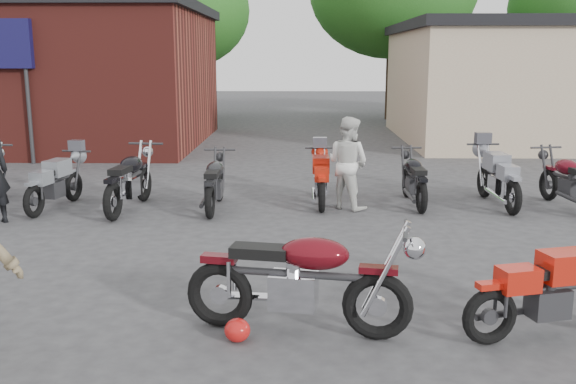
{
  "coord_description": "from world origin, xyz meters",
  "views": [
    {
      "loc": [
        0.13,
        -6.18,
        2.69
      ],
      "look_at": [
        -0.03,
        2.28,
        0.9
      ],
      "focal_mm": 40.0,
      "sensor_mm": 36.0,
      "label": 1
    }
  ],
  "objects_px": {
    "row_bike_3": "(215,180)",
    "row_bike_4": "(321,176)",
    "row_bike_7": "(570,178)",
    "person_light": "(348,163)",
    "sportbike": "(555,287)",
    "row_bike_2": "(129,177)",
    "helmet": "(237,330)",
    "row_bike_5": "(414,176)",
    "row_bike_1": "(55,180)",
    "row_bike_6": "(498,175)",
    "vintage_motorcycle": "(301,273)"
  },
  "relations": [
    {
      "from": "row_bike_5",
      "to": "sportbike",
      "type": "bearing_deg",
      "value": -177.89
    },
    {
      "from": "vintage_motorcycle",
      "to": "helmet",
      "type": "distance_m",
      "value": 0.83
    },
    {
      "from": "helmet",
      "to": "row_bike_2",
      "type": "xyz_separation_m",
      "value": [
        -2.43,
        5.38,
        0.49
      ]
    },
    {
      "from": "row_bike_1",
      "to": "row_bike_6",
      "type": "relative_size",
      "value": 0.91
    },
    {
      "from": "helmet",
      "to": "row_bike_3",
      "type": "bearing_deg",
      "value": 99.62
    },
    {
      "from": "row_bike_3",
      "to": "row_bike_5",
      "type": "height_order",
      "value": "row_bike_3"
    },
    {
      "from": "row_bike_5",
      "to": "row_bike_1",
      "type": "bearing_deg",
      "value": 92.4
    },
    {
      "from": "row_bike_3",
      "to": "row_bike_4",
      "type": "bearing_deg",
      "value": -76.73
    },
    {
      "from": "row_bike_2",
      "to": "row_bike_6",
      "type": "distance_m",
      "value": 6.67
    },
    {
      "from": "helmet",
      "to": "row_bike_5",
      "type": "distance_m",
      "value": 6.49
    },
    {
      "from": "helmet",
      "to": "person_light",
      "type": "distance_m",
      "value": 5.81
    },
    {
      "from": "sportbike",
      "to": "person_light",
      "type": "relative_size",
      "value": 1.08
    },
    {
      "from": "row_bike_1",
      "to": "row_bike_6",
      "type": "xyz_separation_m",
      "value": [
        8.01,
        0.4,
        0.05
      ]
    },
    {
      "from": "sportbike",
      "to": "row_bike_7",
      "type": "xyz_separation_m",
      "value": [
        2.37,
        5.47,
        0.04
      ]
    },
    {
      "from": "row_bike_2",
      "to": "row_bike_3",
      "type": "distance_m",
      "value": 1.51
    },
    {
      "from": "person_light",
      "to": "row_bike_3",
      "type": "relative_size",
      "value": 0.89
    },
    {
      "from": "row_bike_5",
      "to": "row_bike_7",
      "type": "height_order",
      "value": "row_bike_7"
    },
    {
      "from": "sportbike",
      "to": "row_bike_2",
      "type": "xyz_separation_m",
      "value": [
        -5.49,
        5.21,
        0.09
      ]
    },
    {
      "from": "row_bike_1",
      "to": "person_light",
      "type": "bearing_deg",
      "value": -78.85
    },
    {
      "from": "sportbike",
      "to": "row_bike_4",
      "type": "bearing_deg",
      "value": 94.9
    },
    {
      "from": "row_bike_2",
      "to": "row_bike_5",
      "type": "xyz_separation_m",
      "value": [
        5.13,
        0.52,
        -0.07
      ]
    },
    {
      "from": "helmet",
      "to": "row_bike_4",
      "type": "distance_m",
      "value": 6.02
    },
    {
      "from": "sportbike",
      "to": "row_bike_3",
      "type": "bearing_deg",
      "value": 112.01
    },
    {
      "from": "row_bike_3",
      "to": "row_bike_4",
      "type": "height_order",
      "value": "row_bike_3"
    },
    {
      "from": "vintage_motorcycle",
      "to": "row_bike_5",
      "type": "bearing_deg",
      "value": 80.12
    },
    {
      "from": "sportbike",
      "to": "row_bike_2",
      "type": "relative_size",
      "value": 0.86
    },
    {
      "from": "row_bike_4",
      "to": "row_bike_7",
      "type": "xyz_separation_m",
      "value": [
        4.45,
        -0.29,
        0.03
      ]
    },
    {
      "from": "helmet",
      "to": "row_bike_6",
      "type": "height_order",
      "value": "row_bike_6"
    },
    {
      "from": "row_bike_7",
      "to": "helmet",
      "type": "bearing_deg",
      "value": 127.25
    },
    {
      "from": "vintage_motorcycle",
      "to": "sportbike",
      "type": "height_order",
      "value": "vintage_motorcycle"
    },
    {
      "from": "row_bike_4",
      "to": "person_light",
      "type": "bearing_deg",
      "value": -126.02
    },
    {
      "from": "vintage_motorcycle",
      "to": "helmet",
      "type": "height_order",
      "value": "vintage_motorcycle"
    },
    {
      "from": "row_bike_1",
      "to": "row_bike_7",
      "type": "relative_size",
      "value": 0.94
    },
    {
      "from": "helmet",
      "to": "row_bike_7",
      "type": "bearing_deg",
      "value": 46.07
    },
    {
      "from": "row_bike_4",
      "to": "row_bike_5",
      "type": "relative_size",
      "value": 0.99
    },
    {
      "from": "person_light",
      "to": "row_bike_4",
      "type": "bearing_deg",
      "value": 2.62
    },
    {
      "from": "helmet",
      "to": "row_bike_2",
      "type": "height_order",
      "value": "row_bike_2"
    },
    {
      "from": "sportbike",
      "to": "row_bike_6",
      "type": "relative_size",
      "value": 0.9
    },
    {
      "from": "vintage_motorcycle",
      "to": "person_light",
      "type": "relative_size",
      "value": 1.31
    },
    {
      "from": "sportbike",
      "to": "row_bike_3",
      "type": "height_order",
      "value": "row_bike_3"
    },
    {
      "from": "row_bike_4",
      "to": "row_bike_6",
      "type": "distance_m",
      "value": 3.24
    },
    {
      "from": "person_light",
      "to": "row_bike_2",
      "type": "height_order",
      "value": "person_light"
    },
    {
      "from": "row_bike_5",
      "to": "row_bike_6",
      "type": "bearing_deg",
      "value": -93.01
    },
    {
      "from": "row_bike_5",
      "to": "helmet",
      "type": "bearing_deg",
      "value": 153.89
    },
    {
      "from": "vintage_motorcycle",
      "to": "row_bike_2",
      "type": "relative_size",
      "value": 1.04
    },
    {
      "from": "row_bike_4",
      "to": "helmet",
      "type": "bearing_deg",
      "value": 170.73
    },
    {
      "from": "vintage_motorcycle",
      "to": "row_bike_1",
      "type": "relative_size",
      "value": 1.2
    },
    {
      "from": "helmet",
      "to": "row_bike_3",
      "type": "height_order",
      "value": "row_bike_3"
    },
    {
      "from": "row_bike_4",
      "to": "row_bike_5",
      "type": "height_order",
      "value": "row_bike_5"
    },
    {
      "from": "row_bike_5",
      "to": "row_bike_6",
      "type": "xyz_separation_m",
      "value": [
        1.52,
        -0.04,
        0.04
      ]
    }
  ]
}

